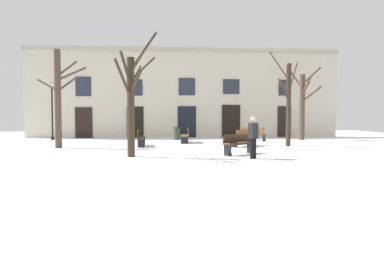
{
  "coord_description": "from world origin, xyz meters",
  "views": [
    {
      "loc": [
        -1.09,
        -14.26,
        1.75
      ],
      "look_at": [
        0.0,
        1.91,
        1.04
      ],
      "focal_mm": 30.26,
      "sensor_mm": 36.0,
      "label": 1
    }
  ],
  "objects_px": {
    "person_near_bench": "(253,136)",
    "streetlamp": "(52,104)",
    "tree_left_of_center": "(59,97)",
    "bench_far_corner": "(243,138)",
    "litter_bin": "(177,133)",
    "tree_foreground": "(131,99)",
    "bench_facing_shops": "(239,144)",
    "tree_right_of_center": "(303,102)",
    "bench_back_to_back_left": "(252,134)",
    "tree_near_facade": "(288,102)",
    "bench_back_to_back_right": "(186,135)",
    "bench_near_center_tree": "(140,138)"
  },
  "relations": [
    {
      "from": "tree_left_of_center",
      "to": "bench_facing_shops",
      "type": "xyz_separation_m",
      "value": [
        8.62,
        -3.28,
        -2.17
      ]
    },
    {
      "from": "streetlamp",
      "to": "litter_bin",
      "type": "height_order",
      "value": "streetlamp"
    },
    {
      "from": "bench_far_corner",
      "to": "streetlamp",
      "type": "bearing_deg",
      "value": -69.58
    },
    {
      "from": "tree_foreground",
      "to": "bench_facing_shops",
      "type": "distance_m",
      "value": 4.9
    },
    {
      "from": "bench_back_to_back_left",
      "to": "person_near_bench",
      "type": "height_order",
      "value": "person_near_bench"
    },
    {
      "from": "tree_near_facade",
      "to": "bench_facing_shops",
      "type": "relative_size",
      "value": 3.3
    },
    {
      "from": "litter_bin",
      "to": "person_near_bench",
      "type": "relative_size",
      "value": 0.51
    },
    {
      "from": "bench_far_corner",
      "to": "tree_left_of_center",
      "type": "bearing_deg",
      "value": -45.44
    },
    {
      "from": "bench_back_to_back_right",
      "to": "bench_facing_shops",
      "type": "bearing_deg",
      "value": 21.95
    },
    {
      "from": "tree_right_of_center",
      "to": "bench_back_to_back_right",
      "type": "distance_m",
      "value": 8.38
    },
    {
      "from": "person_near_bench",
      "to": "tree_left_of_center",
      "type": "bearing_deg",
      "value": 111.93
    },
    {
      "from": "streetlamp",
      "to": "bench_far_corner",
      "type": "distance_m",
      "value": 12.97
    },
    {
      "from": "bench_far_corner",
      "to": "bench_back_to_back_right",
      "type": "distance_m",
      "value": 3.83
    },
    {
      "from": "litter_bin",
      "to": "bench_far_corner",
      "type": "distance_m",
      "value": 5.78
    },
    {
      "from": "bench_near_center_tree",
      "to": "bench_back_to_back_left",
      "type": "bearing_deg",
      "value": -71.14
    },
    {
      "from": "bench_back_to_back_left",
      "to": "bench_far_corner",
      "type": "relative_size",
      "value": 0.95
    },
    {
      "from": "tree_right_of_center",
      "to": "bench_facing_shops",
      "type": "bearing_deg",
      "value": -128.41
    },
    {
      "from": "litter_bin",
      "to": "tree_right_of_center",
      "type": "bearing_deg",
      "value": -3.89
    },
    {
      "from": "streetlamp",
      "to": "person_near_bench",
      "type": "bearing_deg",
      "value": -41.56
    },
    {
      "from": "bench_near_center_tree",
      "to": "bench_back_to_back_left",
      "type": "relative_size",
      "value": 1.08
    },
    {
      "from": "tree_left_of_center",
      "to": "bench_facing_shops",
      "type": "height_order",
      "value": "tree_left_of_center"
    },
    {
      "from": "tree_right_of_center",
      "to": "bench_far_corner",
      "type": "xyz_separation_m",
      "value": [
        -4.95,
        -4.04,
        -2.05
      ]
    },
    {
      "from": "bench_facing_shops",
      "to": "tree_right_of_center",
      "type": "bearing_deg",
      "value": 16.3
    },
    {
      "from": "tree_foreground",
      "to": "streetlamp",
      "type": "height_order",
      "value": "tree_foreground"
    },
    {
      "from": "tree_near_facade",
      "to": "tree_foreground",
      "type": "bearing_deg",
      "value": -154.01
    },
    {
      "from": "bench_facing_shops",
      "to": "bench_back_to_back_left",
      "type": "relative_size",
      "value": 0.97
    },
    {
      "from": "tree_left_of_center",
      "to": "person_near_bench",
      "type": "height_order",
      "value": "tree_left_of_center"
    },
    {
      "from": "tree_left_of_center",
      "to": "bench_far_corner",
      "type": "xyz_separation_m",
      "value": [
        9.62,
        0.18,
        -2.16
      ]
    },
    {
      "from": "tree_foreground",
      "to": "tree_left_of_center",
      "type": "xyz_separation_m",
      "value": [
        -4.13,
        3.79,
        0.28
      ]
    },
    {
      "from": "tree_foreground",
      "to": "tree_near_facade",
      "type": "bearing_deg",
      "value": 25.99
    },
    {
      "from": "tree_near_facade",
      "to": "bench_back_to_back_right",
      "type": "height_order",
      "value": "tree_near_facade"
    },
    {
      "from": "streetlamp",
      "to": "person_near_bench",
      "type": "relative_size",
      "value": 2.38
    },
    {
      "from": "litter_bin",
      "to": "bench_near_center_tree",
      "type": "relative_size",
      "value": 0.48
    },
    {
      "from": "tree_foreground",
      "to": "litter_bin",
      "type": "bearing_deg",
      "value": 76.84
    },
    {
      "from": "person_near_bench",
      "to": "streetlamp",
      "type": "bearing_deg",
      "value": 97.82
    },
    {
      "from": "tree_foreground",
      "to": "bench_back_to_back_left",
      "type": "xyz_separation_m",
      "value": [
        6.85,
        7.34,
        -1.89
      ]
    },
    {
      "from": "tree_foreground",
      "to": "streetlamp",
      "type": "relative_size",
      "value": 1.28
    },
    {
      "from": "tree_foreground",
      "to": "bench_far_corner",
      "type": "xyz_separation_m",
      "value": [
        5.49,
        3.96,
        -1.88
      ]
    },
    {
      "from": "bench_far_corner",
      "to": "litter_bin",
      "type": "bearing_deg",
      "value": -99.41
    },
    {
      "from": "tree_left_of_center",
      "to": "person_near_bench",
      "type": "relative_size",
      "value": 3.06
    },
    {
      "from": "tree_foreground",
      "to": "tree_near_facade",
      "type": "height_order",
      "value": "tree_near_facade"
    },
    {
      "from": "tree_foreground",
      "to": "bench_facing_shops",
      "type": "bearing_deg",
      "value": 6.43
    },
    {
      "from": "bench_back_to_back_right",
      "to": "person_near_bench",
      "type": "distance_m",
      "value": 7.55
    },
    {
      "from": "tree_right_of_center",
      "to": "tree_near_facade",
      "type": "relative_size",
      "value": 0.98
    },
    {
      "from": "tree_left_of_center",
      "to": "person_near_bench",
      "type": "distance_m",
      "value": 10.18
    },
    {
      "from": "tree_foreground",
      "to": "tree_near_facade",
      "type": "xyz_separation_m",
      "value": [
        7.89,
        3.85,
        0.01
      ]
    },
    {
      "from": "person_near_bench",
      "to": "bench_facing_shops",
      "type": "bearing_deg",
      "value": 61.37
    },
    {
      "from": "tree_foreground",
      "to": "bench_near_center_tree",
      "type": "distance_m",
      "value": 4.8
    },
    {
      "from": "tree_near_facade",
      "to": "streetlamp",
      "type": "relative_size",
      "value": 1.31
    },
    {
      "from": "streetlamp",
      "to": "bench_facing_shops",
      "type": "relative_size",
      "value": 2.52
    }
  ]
}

